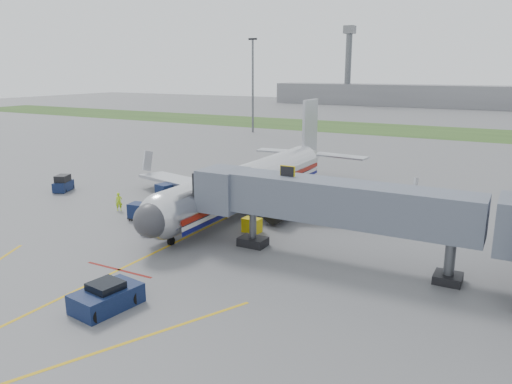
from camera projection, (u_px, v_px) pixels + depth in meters
The scene contains 16 objects.
ground at pixel (155, 252), 39.09m from camera, with size 400.00×400.00×0.00m, color #565659.
grass_strip at pixel (407, 130), 115.77m from camera, with size 300.00×25.00×0.01m, color #2D4C1E.
apron_markings at pixel (82, 288), 32.79m from camera, with size 21.52×50.00×0.01m.
airliner at pixel (250, 182), 51.45m from camera, with size 32.10×35.67×10.25m.
jet_bridge at pixel (335, 203), 36.30m from camera, with size 25.30×4.00×6.90m.
light_mast_left at pixel (253, 83), 110.08m from camera, with size 2.00×0.44×20.40m.
distant_terminal at pixel (428, 96), 187.61m from camera, with size 120.00×14.00×8.00m, color slate.
control_tower at pixel (348, 60), 194.08m from camera, with size 4.00×4.00×30.00m.
pushback_tug at pixel (107, 297), 29.88m from camera, with size 2.96×4.27×1.65m.
baggage_tug at pixel (63, 184), 58.39m from camera, with size 2.39×3.08×1.92m.
baggage_cart_a at pixel (177, 188), 56.98m from camera, with size 1.59×1.59×1.49m.
baggage_cart_b at pixel (165, 192), 54.35m from camera, with size 2.02×2.02×1.81m.
baggage_cart_c at pixel (138, 211), 47.47m from camera, with size 1.63×1.63×1.58m.
belt_loader at pixel (154, 225), 44.38m from camera, with size 2.38×4.15×1.96m.
ground_power_cart at pixel (252, 225), 43.79m from camera, with size 1.61×1.09×1.26m.
ramp_worker at pixel (119, 202), 50.29m from camera, with size 0.68×0.45×1.86m, color #AFE11A.
Camera 1 is at (24.57, -28.52, 14.01)m, focal length 35.00 mm.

